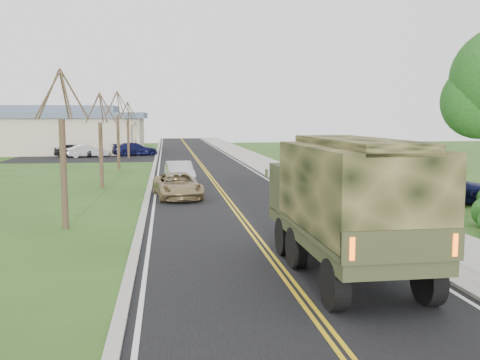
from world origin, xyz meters
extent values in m
plane|color=#2A4A18|center=(0.00, 0.00, 0.00)|extent=(160.00, 160.00, 0.00)
cube|color=black|center=(0.00, 40.00, 0.01)|extent=(8.00, 120.00, 0.01)
cube|color=#9E998E|center=(4.15, 40.00, 0.06)|extent=(0.30, 120.00, 0.12)
cube|color=#9E998E|center=(5.90, 40.00, 0.05)|extent=(3.20, 120.00, 0.10)
cube|color=#9E998E|center=(-4.15, 40.00, 0.05)|extent=(0.30, 120.00, 0.10)
sphere|color=#1B4513|center=(10.20, 10.50, 4.95)|extent=(3.24, 3.24, 3.24)
cylinder|color=#38281C|center=(-7.00, 10.00, 2.10)|extent=(0.24, 0.24, 4.20)
cylinder|color=#38281C|center=(-6.52, 10.13, 5.13)|extent=(1.01, 0.33, 1.90)
cylinder|color=#38281C|center=(-6.97, 10.62, 5.05)|extent=(0.13, 1.29, 1.74)
cylinder|color=#38281C|center=(-7.46, 10.18, 5.13)|extent=(0.98, 0.43, 1.90)
cylinder|color=#38281C|center=(-7.39, 9.52, 5.05)|extent=(0.79, 1.05, 1.77)
cylinder|color=#38281C|center=(-6.73, 9.59, 5.13)|extent=(0.58, 0.90, 1.90)
cylinder|color=#38281C|center=(-7.00, 22.00, 1.98)|extent=(0.24, 0.24, 3.96)
cylinder|color=#38281C|center=(-6.55, 22.12, 4.83)|extent=(0.96, 0.32, 1.79)
cylinder|color=#38281C|center=(-6.97, 22.58, 4.76)|extent=(0.12, 1.22, 1.65)
cylinder|color=#38281C|center=(-7.43, 22.17, 4.83)|extent=(0.93, 0.41, 1.79)
cylinder|color=#38281C|center=(-7.37, 21.55, 4.76)|extent=(0.75, 0.99, 1.67)
cylinder|color=#38281C|center=(-6.75, 21.61, 4.83)|extent=(0.55, 0.85, 1.80)
cylinder|color=#38281C|center=(-7.00, 34.00, 2.22)|extent=(0.24, 0.24, 4.44)
cylinder|color=#38281C|center=(-6.50, 34.13, 5.42)|extent=(1.07, 0.35, 2.00)
cylinder|color=#38281C|center=(-6.97, 34.65, 5.34)|extent=(0.13, 1.36, 1.84)
cylinder|color=#38281C|center=(-7.49, 34.19, 5.42)|extent=(1.03, 0.46, 2.00)
cylinder|color=#38281C|center=(-7.41, 33.49, 5.34)|extent=(0.83, 1.10, 1.87)
cylinder|color=#38281C|center=(-6.72, 33.56, 5.42)|extent=(0.61, 0.95, 2.01)
cylinder|color=#38281C|center=(-7.00, 46.00, 2.04)|extent=(0.24, 0.24, 4.08)
cylinder|color=#38281C|center=(-6.54, 46.12, 4.98)|extent=(0.99, 0.33, 1.84)
cylinder|color=#38281C|center=(-6.97, 46.60, 4.91)|extent=(0.13, 1.25, 1.69)
cylinder|color=#38281C|center=(-7.45, 46.17, 4.98)|extent=(0.95, 0.42, 1.85)
cylinder|color=#38281C|center=(-7.38, 45.53, 4.91)|extent=(0.77, 1.02, 1.72)
cylinder|color=#38281C|center=(-6.74, 45.60, 4.98)|extent=(0.57, 0.88, 1.85)
cube|color=tan|center=(-16.00, 56.00, 2.10)|extent=(20.00, 12.00, 4.20)
cube|color=#475466|center=(-16.00, 56.00, 4.50)|extent=(21.00, 13.00, 0.70)
cube|color=#475466|center=(-16.00, 56.00, 5.20)|extent=(14.00, 8.00, 0.90)
cube|color=black|center=(-10.00, 46.00, 0.01)|extent=(18.00, 10.00, 0.02)
cylinder|color=black|center=(0.52, 0.13, 0.58)|extent=(0.38, 1.17, 1.16)
cylinder|color=black|center=(2.74, 0.16, 0.58)|extent=(0.38, 1.17, 1.16)
cylinder|color=black|center=(0.48, 3.52, 0.58)|extent=(0.38, 1.17, 1.16)
cylinder|color=black|center=(2.70, 3.54, 0.58)|extent=(0.38, 1.17, 1.16)
cylinder|color=black|center=(0.47, 5.00, 0.58)|extent=(0.38, 1.17, 1.16)
cylinder|color=black|center=(2.69, 5.02, 0.58)|extent=(0.38, 1.17, 1.16)
cube|color=#34391F|center=(1.60, 2.89, 1.11)|extent=(2.61, 7.42, 0.37)
cube|color=#34391F|center=(1.57, 5.59, 2.01)|extent=(2.56, 2.03, 1.48)
cube|color=black|center=(1.56, 6.54, 2.22)|extent=(2.33, 0.11, 0.74)
cube|color=#34391F|center=(1.61, 2.00, 1.37)|extent=(2.70, 5.63, 0.16)
cube|color=black|center=(1.61, 2.00, 2.48)|extent=(2.70, 5.63, 2.11)
cube|color=black|center=(1.61, 2.00, 3.59)|extent=(1.75, 5.62, 0.26)
cube|color=#34391F|center=(1.64, -0.81, 1.64)|extent=(2.64, 0.15, 0.69)
cube|color=#FF590C|center=(0.53, -0.88, 1.64)|extent=(0.11, 0.04, 0.48)
cube|color=#FF590C|center=(2.75, -0.86, 1.64)|extent=(0.11, 0.04, 0.48)
imported|color=#917C51|center=(-2.55, 17.37, 0.67)|extent=(2.79, 5.04, 1.34)
imported|color=#B6B6BB|center=(-2.30, 23.09, 0.73)|extent=(1.95, 4.58, 1.47)
imported|color=#0F1239|center=(10.24, 13.67, 0.83)|extent=(5.73, 2.41, 1.65)
imported|color=black|center=(-12.81, 48.43, 0.74)|extent=(4.58, 2.60, 1.47)
imported|color=silver|center=(-11.48, 48.04, 0.71)|extent=(4.56, 2.64, 1.42)
imported|color=#10123B|center=(-6.56, 50.00, 0.73)|extent=(5.44, 3.52, 1.47)
camera|label=1|loc=(-3.13, -10.92, 4.25)|focal=40.00mm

